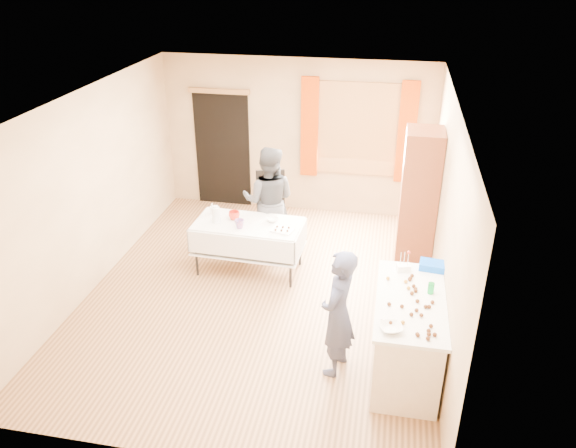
% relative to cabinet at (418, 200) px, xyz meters
% --- Properties ---
extents(floor, '(4.50, 5.50, 0.02)m').
position_rel_cabinet_xyz_m(floor, '(-1.99, -1.20, -1.01)').
color(floor, '#9E7047').
rests_on(floor, ground).
extents(ceiling, '(4.50, 5.50, 0.02)m').
position_rel_cabinet_xyz_m(ceiling, '(-1.99, -1.20, 1.61)').
color(ceiling, white).
rests_on(ceiling, floor).
extents(wall_back, '(4.50, 0.02, 2.60)m').
position_rel_cabinet_xyz_m(wall_back, '(-1.99, 1.56, 0.30)').
color(wall_back, tan).
rests_on(wall_back, floor).
extents(wall_front, '(4.50, 0.02, 2.60)m').
position_rel_cabinet_xyz_m(wall_front, '(-1.99, -3.96, 0.30)').
color(wall_front, tan).
rests_on(wall_front, floor).
extents(wall_left, '(0.02, 5.50, 2.60)m').
position_rel_cabinet_xyz_m(wall_left, '(-4.25, -1.20, 0.30)').
color(wall_left, tan).
rests_on(wall_left, floor).
extents(wall_right, '(0.02, 5.50, 2.60)m').
position_rel_cabinet_xyz_m(wall_right, '(0.27, -1.20, 0.30)').
color(wall_right, tan).
rests_on(wall_right, floor).
extents(window_frame, '(1.32, 0.06, 1.52)m').
position_rel_cabinet_xyz_m(window_frame, '(-0.99, 1.52, 0.50)').
color(window_frame, olive).
rests_on(window_frame, wall_back).
extents(window_pane, '(1.20, 0.02, 1.40)m').
position_rel_cabinet_xyz_m(window_pane, '(-0.99, 1.50, 0.50)').
color(window_pane, white).
rests_on(window_pane, wall_back).
extents(curtain_left, '(0.28, 0.06, 1.65)m').
position_rel_cabinet_xyz_m(curtain_left, '(-1.77, 1.47, 0.50)').
color(curtain_left, '#B43A02').
rests_on(curtain_left, wall_back).
extents(curtain_right, '(0.28, 0.06, 1.65)m').
position_rel_cabinet_xyz_m(curtain_right, '(-0.21, 1.47, 0.50)').
color(curtain_right, '#B43A02').
rests_on(curtain_right, wall_back).
extents(doorway, '(0.95, 0.04, 2.00)m').
position_rel_cabinet_xyz_m(doorway, '(-3.29, 1.53, -0.00)').
color(doorway, black).
rests_on(doorway, floor).
extents(door_lintel, '(1.05, 0.06, 0.08)m').
position_rel_cabinet_xyz_m(door_lintel, '(-3.29, 1.50, 1.02)').
color(door_lintel, olive).
rests_on(door_lintel, wall_back).
extents(cabinet, '(0.50, 0.60, 2.01)m').
position_rel_cabinet_xyz_m(cabinet, '(0.00, 0.00, 0.00)').
color(cabinet, brown).
rests_on(cabinet, floor).
extents(counter, '(0.71, 1.51, 0.91)m').
position_rel_cabinet_xyz_m(counter, '(-0.10, -2.35, -0.55)').
color(counter, beige).
rests_on(counter, floor).
extents(party_table, '(1.53, 0.83, 0.75)m').
position_rel_cabinet_xyz_m(party_table, '(-2.28, -0.65, -0.56)').
color(party_table, black).
rests_on(party_table, floor).
extents(chair, '(0.56, 0.56, 1.08)m').
position_rel_cabinet_xyz_m(chair, '(-2.18, 0.37, -0.68)').
color(chair, black).
rests_on(chair, floor).
extents(girl, '(0.70, 0.60, 1.47)m').
position_rel_cabinet_xyz_m(girl, '(-0.83, -2.49, -0.27)').
color(girl, '#292D48').
rests_on(girl, floor).
extents(woman, '(0.85, 0.68, 1.64)m').
position_rel_cabinet_xyz_m(woman, '(-2.13, -0.01, -0.18)').
color(woman, black).
rests_on(woman, floor).
extents(soda_can, '(0.08, 0.08, 0.12)m').
position_rel_cabinet_xyz_m(soda_can, '(0.10, -2.19, -0.03)').
color(soda_can, '#10842F').
rests_on(soda_can, counter).
extents(mixing_bowl, '(0.34, 0.34, 0.05)m').
position_rel_cabinet_xyz_m(mixing_bowl, '(-0.29, -2.91, -0.07)').
color(mixing_bowl, white).
rests_on(mixing_bowl, counter).
extents(foam_block, '(0.17, 0.13, 0.08)m').
position_rel_cabinet_xyz_m(foam_block, '(-0.19, -1.79, -0.05)').
color(foam_block, white).
rests_on(foam_block, counter).
extents(blue_basket, '(0.32, 0.23, 0.08)m').
position_rel_cabinet_xyz_m(blue_basket, '(0.14, -1.68, -0.05)').
color(blue_basket, blue).
rests_on(blue_basket, counter).
extents(pitcher, '(0.11, 0.11, 0.22)m').
position_rel_cabinet_xyz_m(pitcher, '(-2.72, -0.71, -0.14)').
color(pitcher, silver).
rests_on(pitcher, party_table).
extents(cup_red, '(0.17, 0.17, 0.12)m').
position_rel_cabinet_xyz_m(cup_red, '(-2.50, -0.57, -0.19)').
color(cup_red, red).
rests_on(cup_red, party_table).
extents(cup_rainbow, '(0.18, 0.18, 0.12)m').
position_rel_cabinet_xyz_m(cup_rainbow, '(-2.35, -0.81, -0.19)').
color(cup_rainbow, red).
rests_on(cup_rainbow, party_table).
extents(small_bowl, '(0.18, 0.18, 0.05)m').
position_rel_cabinet_xyz_m(small_bowl, '(-1.96, -0.53, -0.23)').
color(small_bowl, white).
rests_on(small_bowl, party_table).
extents(pastry_tray, '(0.32, 0.27, 0.02)m').
position_rel_cabinet_xyz_m(pastry_tray, '(-1.77, -0.80, -0.24)').
color(pastry_tray, white).
rests_on(pastry_tray, party_table).
extents(bottle, '(0.08, 0.08, 0.16)m').
position_rel_cabinet_xyz_m(bottle, '(-2.85, -0.46, -0.17)').
color(bottle, white).
rests_on(bottle, party_table).
extents(cake_balls, '(0.53, 1.13, 0.04)m').
position_rel_cabinet_xyz_m(cake_balls, '(-0.08, -2.49, -0.07)').
color(cake_balls, '#3F2314').
rests_on(cake_balls, counter).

